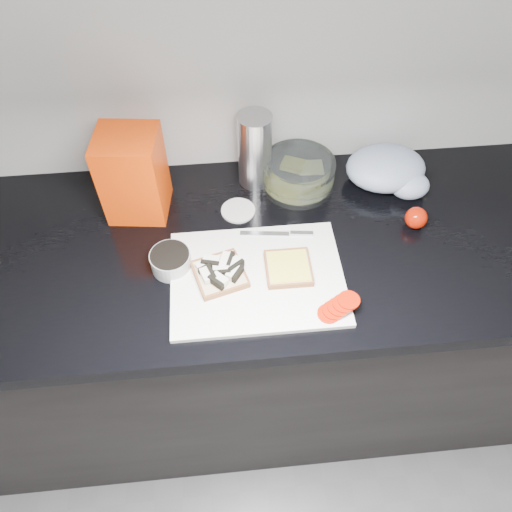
# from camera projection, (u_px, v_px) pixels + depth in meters

# --- Properties ---
(base_cabinet) EXTENTS (3.50, 0.60, 0.86)m
(base_cabinet) POSITION_uv_depth(u_px,v_px,m) (287.00, 332.00, 1.61)
(base_cabinet) COLOR black
(base_cabinet) RESTS_ON ground
(countertop) EXTENTS (3.50, 0.64, 0.04)m
(countertop) POSITION_uv_depth(u_px,v_px,m) (296.00, 243.00, 1.26)
(countertop) COLOR black
(countertop) RESTS_ON base_cabinet
(cutting_board) EXTENTS (0.40, 0.30, 0.01)m
(cutting_board) POSITION_uv_depth(u_px,v_px,m) (257.00, 278.00, 1.16)
(cutting_board) COLOR white
(cutting_board) RESTS_ON countertop
(bread_left) EXTENTS (0.14, 0.14, 0.04)m
(bread_left) POSITION_uv_depth(u_px,v_px,m) (220.00, 272.00, 1.15)
(bread_left) COLOR beige
(bread_left) RESTS_ON cutting_board
(bread_right) EXTENTS (0.11, 0.11, 0.02)m
(bread_right) POSITION_uv_depth(u_px,v_px,m) (288.00, 268.00, 1.16)
(bread_right) COLOR beige
(bread_right) RESTS_ON cutting_board
(tomato_slices) EXTENTS (0.11, 0.08, 0.02)m
(tomato_slices) POSITION_uv_depth(u_px,v_px,m) (339.00, 307.00, 1.09)
(tomato_slices) COLOR #B01704
(tomato_slices) RESTS_ON cutting_board
(knife) EXTENTS (0.18, 0.03, 0.01)m
(knife) POSITION_uv_depth(u_px,v_px,m) (286.00, 233.00, 1.23)
(knife) COLOR #B0B0B5
(knife) RESTS_ON cutting_board
(seed_tub) EXTENTS (0.10, 0.10, 0.05)m
(seed_tub) POSITION_uv_depth(u_px,v_px,m) (171.00, 260.00, 1.16)
(seed_tub) COLOR #A0A4A5
(seed_tub) RESTS_ON countertop
(tub_lid) EXTENTS (0.09, 0.09, 0.01)m
(tub_lid) POSITION_uv_depth(u_px,v_px,m) (238.00, 211.00, 1.30)
(tub_lid) COLOR silver
(tub_lid) RESTS_ON countertop
(glass_bowl) EXTENTS (0.19, 0.19, 0.08)m
(glass_bowl) POSITION_uv_depth(u_px,v_px,m) (298.00, 174.00, 1.33)
(glass_bowl) COLOR silver
(glass_bowl) RESTS_ON countertop
(bread_bag) EXTENTS (0.16, 0.15, 0.23)m
(bread_bag) POSITION_uv_depth(u_px,v_px,m) (133.00, 175.00, 1.22)
(bread_bag) COLOR #F82B04
(bread_bag) RESTS_ON countertop
(steel_canister) EXTENTS (0.09, 0.09, 0.21)m
(steel_canister) POSITION_uv_depth(u_px,v_px,m) (255.00, 150.00, 1.29)
(steel_canister) COLOR #B9B9BE
(steel_canister) RESTS_ON countertop
(grocery_bag) EXTENTS (0.22, 0.19, 0.09)m
(grocery_bag) POSITION_uv_depth(u_px,v_px,m) (389.00, 170.00, 1.33)
(grocery_bag) COLOR #AEBAD6
(grocery_bag) RESTS_ON countertop
(whole_tomatoes) EXTENTS (0.06, 0.06, 0.06)m
(whole_tomatoes) POSITION_uv_depth(u_px,v_px,m) (416.00, 218.00, 1.25)
(whole_tomatoes) COLOR #B01704
(whole_tomatoes) RESTS_ON countertop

